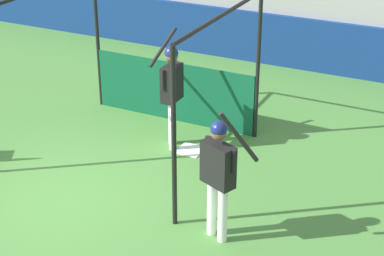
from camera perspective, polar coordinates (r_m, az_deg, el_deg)
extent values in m
plane|color=#477F38|center=(9.94, -11.21, -6.27)|extent=(60.00, 60.00, 0.00)
cube|color=navy|center=(15.33, 4.58, 8.20)|extent=(24.00, 0.12, 1.20)
cube|color=#1E6B3D|center=(15.76, 3.43, 11.18)|extent=(0.45, 0.40, 0.10)
cube|color=#1E6B3D|center=(15.56, 5.32, 10.92)|extent=(0.45, 0.40, 0.10)
cube|color=#1E6B3D|center=(15.38, 7.26, 10.65)|extent=(0.45, 0.40, 0.10)
cube|color=#1E6B3D|center=(15.22, 9.24, 10.36)|extent=(0.45, 0.40, 0.10)
cube|color=#1E6B3D|center=(15.07, 11.25, 10.05)|extent=(0.45, 0.40, 0.10)
cube|color=#1E6B3D|center=(15.18, 11.52, 11.04)|extent=(0.45, 0.06, 0.40)
cube|color=#1E6B3D|center=(14.94, 13.30, 9.73)|extent=(0.45, 0.40, 0.10)
cube|color=#1E6B3D|center=(15.05, 13.56, 10.73)|extent=(0.45, 0.06, 0.40)
cube|color=#1E6B3D|center=(14.84, 15.37, 9.39)|extent=(0.45, 0.40, 0.10)
cube|color=#1E6B3D|center=(14.95, 15.63, 10.39)|extent=(0.45, 0.06, 0.40)
cylinder|color=black|center=(8.57, -1.62, -1.07)|extent=(0.07, 0.07, 2.65)
cylinder|color=black|center=(12.65, -8.38, 7.65)|extent=(0.07, 0.07, 2.65)
cylinder|color=black|center=(11.18, 5.88, 5.37)|extent=(0.07, 0.07, 2.65)
cylinder|color=black|center=(9.40, 2.78, 10.04)|extent=(0.06, 3.11, 0.06)
cube|color=#0F5133|center=(12.07, -1.67, 3.25)|extent=(3.24, 0.03, 1.16)
cube|color=white|center=(11.15, -0.14, -1.97)|extent=(0.44, 0.44, 0.02)
cylinder|color=white|center=(11.00, -1.72, 0.13)|extent=(0.13, 0.13, 0.88)
cylinder|color=white|center=(11.21, -1.79, 0.64)|extent=(0.13, 0.13, 0.88)
cube|color=black|center=(10.80, -1.81, 4.01)|extent=(0.22, 0.45, 0.63)
sphere|color=brown|center=(10.63, -1.84, 6.43)|extent=(0.22, 0.22, 0.22)
sphere|color=navy|center=(10.62, -1.85, 6.68)|extent=(0.23, 0.23, 0.23)
cylinder|color=black|center=(10.58, -2.61, 4.33)|extent=(0.07, 0.07, 0.34)
cylinder|color=black|center=(10.96, -1.43, 5.13)|extent=(0.07, 0.07, 0.34)
cylinder|color=black|center=(10.98, -2.58, 7.19)|extent=(0.19, 0.74, 0.54)
sphere|color=black|center=(10.85, -1.09, 5.60)|extent=(0.08, 0.08, 0.08)
cylinder|color=white|center=(8.80, 1.77, -7.09)|extent=(0.17, 0.17, 0.84)
cylinder|color=white|center=(8.66, 2.74, -7.67)|extent=(0.17, 0.17, 0.84)
cube|color=black|center=(8.36, 2.33, -3.25)|extent=(0.53, 0.39, 0.60)
sphere|color=brown|center=(8.15, 2.39, -0.40)|extent=(0.21, 0.21, 0.21)
sphere|color=navy|center=(8.13, 2.40, -0.10)|extent=(0.22, 0.22, 0.22)
cylinder|color=black|center=(8.48, 1.39, -1.75)|extent=(0.09, 0.09, 0.33)
cylinder|color=black|center=(8.16, 3.76, -2.98)|extent=(0.09, 0.09, 0.33)
cylinder|color=black|center=(7.88, 4.20, -0.85)|extent=(0.44, 0.41, 0.74)
sphere|color=black|center=(8.25, 3.55, -2.31)|extent=(0.08, 0.08, 0.08)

